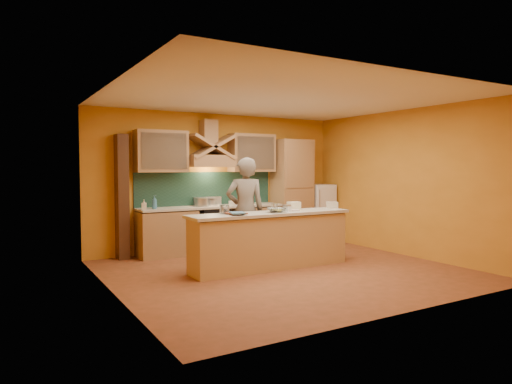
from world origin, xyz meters
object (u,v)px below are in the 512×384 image
stove (212,229)px  person (245,211)px  mixing_bowl (276,210)px  kitchen_scale (287,209)px  fridge (318,213)px

stove → person: bearing=-89.5°
stove → mixing_bowl: size_ratio=2.89×
stove → person: 1.45m
person → kitchen_scale: size_ratio=16.82×
kitchen_scale → mixing_bowl: (-0.25, -0.05, -0.01)m
fridge → mixing_bowl: fridge is taller
stove → kitchen_scale: size_ratio=8.11×
person → mixing_bowl: bearing=130.7°
stove → fridge: size_ratio=0.69×
person → kitchen_scale: (0.50, -0.57, 0.06)m
kitchen_scale → mixing_bowl: 0.25m
person → stove: bearing=-70.8°
stove → kitchen_scale: bearing=-75.2°
fridge → kitchen_scale: size_ratio=11.71×
stove → fridge: fridge is taller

